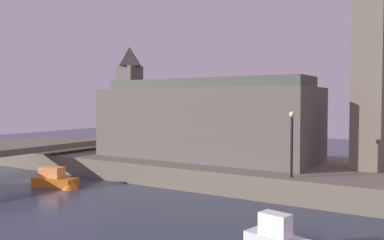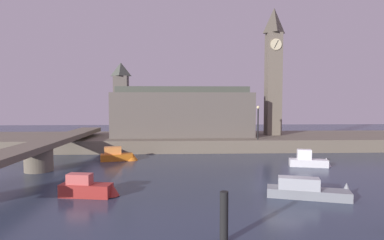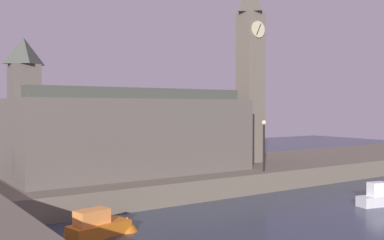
{
  "view_description": "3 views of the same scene",
  "coord_description": "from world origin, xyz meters",
  "px_view_note": "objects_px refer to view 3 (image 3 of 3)",
  "views": [
    {
      "loc": [
        10.04,
        -9.13,
        6.08
      ],
      "look_at": [
        -5.06,
        14.85,
        4.81
      ],
      "focal_mm": 38.5,
      "sensor_mm": 36.0,
      "label": 1
    },
    {
      "loc": [
        -7.37,
        -21.8,
        5.98
      ],
      "look_at": [
        -5.88,
        14.08,
        3.89
      ],
      "focal_mm": 29.47,
      "sensor_mm": 36.0,
      "label": 2
    },
    {
      "loc": [
        -22.89,
        -11.43,
        6.53
      ],
      "look_at": [
        -2.87,
        17.84,
        5.53
      ],
      "focal_mm": 43.06,
      "sensor_mm": 36.0,
      "label": 3
    }
  ],
  "objects_px": {
    "clock_tower": "(250,66)",
    "streetlamp": "(264,140)",
    "boat_ferry_white": "(383,197)",
    "boat_patrol_orange": "(104,225)",
    "parliament_hall": "(130,132)"
  },
  "relations": [
    {
      "from": "clock_tower",
      "to": "boat_ferry_white",
      "type": "relative_size",
      "value": 4.26
    },
    {
      "from": "boat_patrol_orange",
      "to": "boat_ferry_white",
      "type": "height_order",
      "value": "boat_ferry_white"
    },
    {
      "from": "parliament_hall",
      "to": "boat_ferry_white",
      "type": "height_order",
      "value": "parliament_hall"
    },
    {
      "from": "boat_patrol_orange",
      "to": "boat_ferry_white",
      "type": "bearing_deg",
      "value": -11.76
    },
    {
      "from": "clock_tower",
      "to": "parliament_hall",
      "type": "bearing_deg",
      "value": -177.3
    },
    {
      "from": "clock_tower",
      "to": "streetlamp",
      "type": "distance_m",
      "value": 8.94
    },
    {
      "from": "clock_tower",
      "to": "boat_patrol_orange",
      "type": "height_order",
      "value": "clock_tower"
    },
    {
      "from": "boat_patrol_orange",
      "to": "clock_tower",
      "type": "bearing_deg",
      "value": 28.14
    },
    {
      "from": "boat_ferry_white",
      "to": "clock_tower",
      "type": "bearing_deg",
      "value": 87.7
    },
    {
      "from": "boat_ferry_white",
      "to": "boat_patrol_orange",
      "type": "bearing_deg",
      "value": 168.24
    },
    {
      "from": "streetlamp",
      "to": "boat_patrol_orange",
      "type": "height_order",
      "value": "streetlamp"
    },
    {
      "from": "clock_tower",
      "to": "streetlamp",
      "type": "height_order",
      "value": "clock_tower"
    },
    {
      "from": "boat_patrol_orange",
      "to": "parliament_hall",
      "type": "bearing_deg",
      "value": 56.52
    },
    {
      "from": "clock_tower",
      "to": "parliament_hall",
      "type": "height_order",
      "value": "clock_tower"
    },
    {
      "from": "clock_tower",
      "to": "boat_patrol_orange",
      "type": "distance_m",
      "value": 23.47
    }
  ]
}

